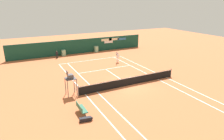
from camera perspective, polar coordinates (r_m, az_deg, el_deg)
ground_plane at (r=23.24m, az=4.32°, el=-3.81°), size 80.00×80.00×0.01m
tennis_net at (r=22.60m, az=5.10°, el=-3.11°), size 12.10×0.10×1.07m
sponsor_back_wall at (r=37.27m, az=-8.80°, el=6.64°), size 25.00×1.02×2.56m
umpire_chair at (r=20.15m, az=-11.76°, el=-2.34°), size 1.00×1.00×2.60m
player_bench at (r=17.19m, az=-8.76°, el=-10.68°), size 0.54×1.57×0.88m
equipment_bag at (r=16.36m, az=-7.25°, el=-13.68°), size 1.08×0.45×0.32m
player_on_baseline at (r=31.06m, az=1.58°, el=3.86°), size 0.75×0.63×1.78m
ball_kid_right_post at (r=34.80m, az=-15.39°, el=4.44°), size 0.41×0.17×1.23m
tennis_ball_by_sideline at (r=32.25m, az=3.37°, el=2.74°), size 0.07×0.07×0.07m
tennis_ball_near_service_line at (r=27.87m, az=-0.94°, el=0.19°), size 0.07×0.07×0.07m
tennis_ball_mid_court at (r=26.02m, az=-1.15°, el=-1.18°), size 0.07×0.07×0.07m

